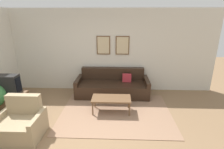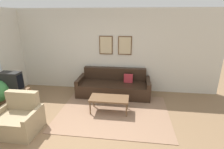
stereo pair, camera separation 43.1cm
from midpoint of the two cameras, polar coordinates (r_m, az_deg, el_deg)
name	(u,v)px [view 2 (the right image)]	position (r m, az deg, el deg)	size (l,w,h in m)	color
ground_plane	(71,138)	(3.99, -9.97, -19.78)	(16.00, 16.00, 0.00)	#846647
area_rug	(114,112)	(4.78, 3.14, -12.30)	(2.89, 2.16, 0.01)	#937056
wall_back	(97,51)	(5.90, -2.83, 7.78)	(8.00, 0.09, 2.70)	beige
couch	(114,86)	(5.68, 2.78, -3.89)	(2.30, 0.90, 0.83)	black
coffee_table	(109,99)	(4.65, 1.75, -8.07)	(1.02, 0.49, 0.41)	brown
tv_stand	(15,100)	(5.38, -27.23, -7.39)	(0.73, 0.47, 0.58)	brown
tv	(11,81)	(5.18, -28.08, -2.01)	(0.54, 0.28, 0.50)	black
armchair	(18,120)	(4.40, -25.74, -13.18)	(0.91, 0.76, 0.85)	tan
potted_plant_by_window	(13,85)	(5.71, -27.80, -3.15)	(0.52, 0.52, 0.85)	slate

